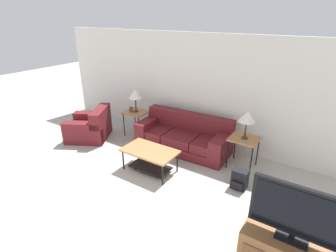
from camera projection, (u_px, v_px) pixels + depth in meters
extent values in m
cube|color=silver|center=(198.00, 90.00, 6.21)|extent=(8.36, 0.06, 2.60)
cube|color=maroon|center=(183.00, 145.00, 6.18)|extent=(2.20, 0.98, 0.22)
cube|color=maroon|center=(157.00, 131.00, 6.43)|extent=(0.73, 0.84, 0.20)
cube|color=maroon|center=(182.00, 137.00, 6.08)|extent=(0.73, 0.84, 0.20)
cube|color=maroon|center=(211.00, 145.00, 5.74)|extent=(0.73, 0.84, 0.20)
cube|color=maroon|center=(189.00, 121.00, 6.23)|extent=(2.17, 0.35, 0.40)
cube|color=maroon|center=(150.00, 130.00, 6.56)|extent=(0.32, 0.91, 0.58)
cube|color=maroon|center=(221.00, 148.00, 5.67)|extent=(0.32, 0.91, 0.58)
cube|color=maroon|center=(89.00, 130.00, 6.74)|extent=(1.30, 1.31, 0.40)
cube|color=maroon|center=(100.00, 116.00, 6.56)|extent=(0.70, 0.97, 0.40)
cube|color=maroon|center=(93.00, 122.00, 7.03)|extent=(0.96, 0.69, 0.56)
cube|color=maroon|center=(83.00, 133.00, 6.39)|extent=(0.96, 0.69, 0.56)
cube|color=#A87042|center=(150.00, 151.00, 5.22)|extent=(1.10, 0.65, 0.04)
cylinder|color=black|center=(123.00, 160.00, 5.36)|extent=(0.03, 0.03, 0.43)
cylinder|color=black|center=(162.00, 175.00, 4.87)|extent=(0.03, 0.03, 0.43)
cylinder|color=black|center=(140.00, 149.00, 5.76)|extent=(0.03, 0.03, 0.43)
cylinder|color=black|center=(177.00, 162.00, 5.27)|extent=(0.03, 0.03, 0.43)
cube|color=black|center=(150.00, 167.00, 5.37)|extent=(0.82, 0.45, 0.02)
cube|color=#A87042|center=(136.00, 112.00, 6.71)|extent=(0.57, 0.52, 0.03)
cylinder|color=black|center=(124.00, 125.00, 6.79)|extent=(0.03, 0.03, 0.63)
cylinder|color=black|center=(139.00, 129.00, 6.54)|extent=(0.03, 0.03, 0.63)
cylinder|color=black|center=(135.00, 119.00, 7.13)|extent=(0.03, 0.03, 0.63)
cylinder|color=black|center=(149.00, 123.00, 6.88)|extent=(0.03, 0.03, 0.63)
cube|color=#A87042|center=(244.00, 139.00, 5.28)|extent=(0.57, 0.52, 0.03)
cylinder|color=black|center=(227.00, 154.00, 5.37)|extent=(0.03, 0.03, 0.63)
cylinder|color=black|center=(251.00, 161.00, 5.12)|extent=(0.03, 0.03, 0.63)
cylinder|color=black|center=(235.00, 146.00, 5.71)|extent=(0.03, 0.03, 0.63)
cylinder|color=black|center=(258.00, 152.00, 5.46)|extent=(0.03, 0.03, 0.63)
cylinder|color=#472D1E|center=(136.00, 111.00, 6.70)|extent=(0.14, 0.14, 0.02)
cylinder|color=#472D1E|center=(136.00, 105.00, 6.62)|extent=(0.04, 0.04, 0.34)
cone|color=white|center=(135.00, 94.00, 6.51)|extent=(0.35, 0.35, 0.22)
cylinder|color=#472D1E|center=(244.00, 138.00, 5.27)|extent=(0.14, 0.14, 0.02)
cylinder|color=#472D1E|center=(246.00, 130.00, 5.20)|extent=(0.04, 0.04, 0.34)
cone|color=white|center=(247.00, 116.00, 5.09)|extent=(0.35, 0.35, 0.22)
cube|color=black|center=(291.00, 238.00, 2.78)|extent=(0.33, 0.20, 0.02)
cube|color=black|center=(292.00, 235.00, 2.77)|extent=(0.06, 0.04, 0.05)
cube|color=black|center=(298.00, 212.00, 2.64)|extent=(0.94, 0.05, 0.59)
cube|color=black|center=(298.00, 213.00, 2.62)|extent=(0.86, 0.01, 0.52)
cube|color=black|center=(240.00, 179.00, 4.79)|extent=(0.28, 0.21, 0.38)
cube|color=black|center=(237.00, 186.00, 4.72)|extent=(0.21, 0.05, 0.15)
cylinder|color=black|center=(238.00, 174.00, 4.92)|extent=(0.02, 0.02, 0.28)
cylinder|color=black|center=(246.00, 176.00, 4.84)|extent=(0.02, 0.02, 0.28)
cube|color=#4C3828|center=(131.00, 109.00, 6.66)|extent=(0.10, 0.04, 0.13)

